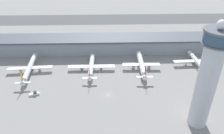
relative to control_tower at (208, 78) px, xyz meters
The scene contains 9 objects.
ground_plane 67.71m from the control_tower, 151.15° to the left, with size 1000.00×1000.00×0.00m, color gray.
terminal_building 114.47m from the control_tower, 117.87° to the left, with size 274.15×25.00×14.30m.
runway_strip 205.81m from the control_tower, 104.89° to the left, with size 411.23×44.00×0.01m, color #515154.
control_tower is the anchor object (origin of this frame).
airplane_gate_bravo 133.29m from the control_tower, 152.45° to the left, with size 36.35×45.91×12.96m.
airplane_gate_charlie 94.66m from the control_tower, 136.46° to the left, with size 38.68×38.07×12.21m.
airplane_gate_delta 72.37m from the control_tower, 110.80° to the left, with size 31.39×41.62×14.29m.
airplane_gate_echo 77.42m from the control_tower, 70.26° to the left, with size 39.47×32.35×12.28m.
service_truck_baggage 112.53m from the control_tower, 163.89° to the left, with size 7.27×4.43×2.55m.
Camera 1 is at (-0.85, -122.88, 94.61)m, focal length 35.00 mm.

